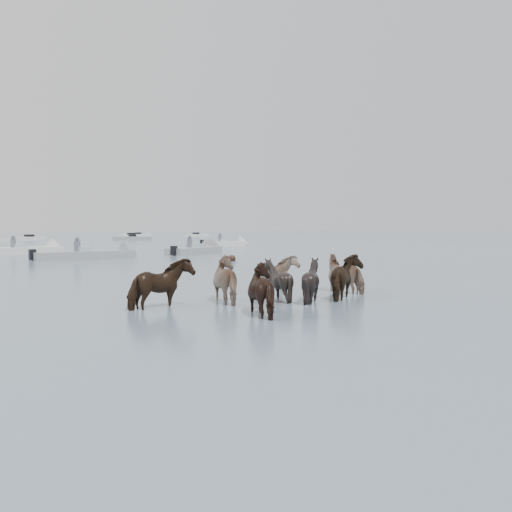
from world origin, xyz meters
TOP-DOWN VIEW (x-y plane):
  - ground at (0.00, 0.00)m, footprint 400.00×400.00m
  - pony_herd at (0.02, 1.12)m, footprint 7.51×4.43m
  - swimming_pony at (8.74, 15.24)m, footprint 0.72×0.44m
  - motorboat_b at (3.87, 22.11)m, footprint 6.46×1.89m
  - motorboat_c at (2.64, 31.10)m, footprint 6.71×3.08m
  - motorboat_d at (12.23, 23.80)m, footprint 5.79×3.95m
  - motorboat_e at (22.86, 34.77)m, footprint 4.96×3.36m

SIDE VIEW (x-z plane):
  - ground at x=0.00m, z-range 0.00..0.00m
  - swimming_pony at x=8.74m, z-range -0.12..0.32m
  - motorboat_c at x=2.64m, z-range -0.74..1.18m
  - motorboat_b at x=3.87m, z-range -0.74..1.18m
  - motorboat_d at x=12.23m, z-range -0.74..1.18m
  - motorboat_e at x=22.86m, z-range -0.73..1.19m
  - pony_herd at x=0.02m, z-range -0.24..1.15m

